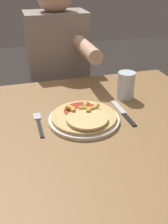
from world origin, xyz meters
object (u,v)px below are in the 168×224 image
at_px(knife, 124,113).
at_px(person_diner, 59,69).
at_px(dining_table, 84,149).
at_px(drinking_glass, 126,85).
at_px(pizza, 84,116).
at_px(plate, 84,120).
at_px(fork, 39,123).

bearing_deg(knife, person_diner, 102.41).
distance_m(dining_table, drinking_glass, 0.35).
relative_size(knife, drinking_glass, 1.83).
height_order(pizza, drinking_glass, drinking_glass).
xyz_separation_m(plate, knife, (0.17, 0.01, -0.00)).
bearing_deg(fork, plate, -9.97).
xyz_separation_m(dining_table, person_diner, (0.04, 0.70, 0.08)).
bearing_deg(plate, drinking_glass, 31.92).
xyz_separation_m(pizza, person_diner, (0.03, 0.66, -0.05)).
bearing_deg(plate, dining_table, -105.61).
distance_m(plate, knife, 0.17).
height_order(dining_table, drinking_glass, drinking_glass).
xyz_separation_m(dining_table, pizza, (0.01, 0.04, 0.13)).
relative_size(plate, fork, 1.55).
height_order(pizza, knife, pizza).
height_order(pizza, person_diner, person_diner).
xyz_separation_m(plate, person_diner, (0.03, 0.66, -0.03)).
height_order(fork, person_diner, person_diner).
relative_size(fork, knife, 0.79).
bearing_deg(plate, fork, 170.03).
height_order(knife, person_diner, person_diner).
relative_size(fork, drinking_glass, 1.45).
bearing_deg(plate, person_diner, 87.61).
bearing_deg(fork, pizza, -11.30).
xyz_separation_m(dining_table, plate, (0.01, 0.04, 0.11)).
xyz_separation_m(pizza, fork, (-0.17, 0.03, -0.02)).
distance_m(pizza, knife, 0.17).
relative_size(plate, knife, 1.23).
xyz_separation_m(knife, person_diner, (-0.14, 0.64, -0.03)).
xyz_separation_m(dining_table, knife, (0.18, 0.05, 0.11)).
bearing_deg(dining_table, drinking_glass, 37.29).
relative_size(dining_table, person_diner, 0.93).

